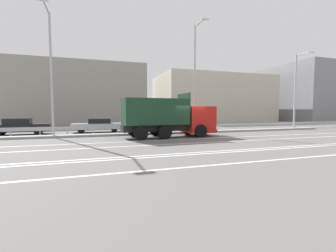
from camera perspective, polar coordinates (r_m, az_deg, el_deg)
The scene contains 19 objects.
ground_plane at distance 18.58m, azimuth 4.63°, elevation -2.68°, with size 320.00×320.00×0.00m, color #605E5B.
lane_strip_0 at distance 16.54m, azimuth 2.02°, elevation -3.49°, with size 61.14×0.16×0.01m, color silver.
lane_strip_1 at distance 14.69m, azimuth 4.67°, elevation -4.45°, with size 61.14×0.16×0.01m, color silver.
lane_strip_2 at distance 11.98m, azimuth 10.28°, elevation -6.43°, with size 61.14×0.16×0.01m, color silver.
lane_strip_3 at distance 11.60m, azimuth 11.31°, elevation -6.79°, with size 61.14×0.16×0.01m, color silver.
lane_strip_4 at distance 9.78m, azimuth 17.66°, elevation -8.93°, with size 61.14×0.16×0.01m, color silver.
median_island at distance 21.03m, azimuth 1.87°, elevation -1.64°, with size 33.63×1.10×0.18m, color gray.
median_guardrail at distance 22.01m, azimuth 0.92°, elevation -0.13°, with size 61.14×0.09×0.78m.
dump_truck at distance 18.49m, azimuth 2.99°, elevation 1.31°, with size 7.66×3.01×3.54m.
median_road_sign at distance 21.17m, azimuth 3.50°, elevation 1.67°, with size 0.78×0.16×2.43m.
street_lamp_1 at distance 19.98m, azimuth -27.65°, elevation 12.86°, with size 0.70×2.79×9.66m.
street_lamp_2 at distance 21.77m, azimuth 6.96°, elevation 12.94°, with size 0.70×2.18×10.12m.
street_lamp_3 at distance 28.91m, azimuth 29.80°, elevation 8.37°, with size 0.71×2.00×8.34m.
parked_car_2 at distance 23.73m, azimuth -33.54°, elevation -0.10°, with size 4.86×2.08×1.45m.
parked_car_3 at distance 23.01m, azimuth -17.24°, elevation 0.18°, with size 4.89×1.97×1.35m.
parked_car_4 at distance 23.82m, azimuth -3.43°, elevation 0.44°, with size 4.52×2.00×1.34m.
background_building_0 at distance 40.53m, azimuth -22.64°, elevation 7.39°, with size 22.12×10.87×9.53m, color gray.
background_building_1 at distance 45.86m, azimuth 11.17°, elevation 6.72°, with size 21.39×12.32×8.77m, color beige.
background_building_2 at distance 56.19m, azimuth 30.23°, elevation 7.08°, with size 10.98×15.95×11.39m, color gray.
Camera 1 is at (-7.06, -17.05, 2.16)m, focal length 24.00 mm.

